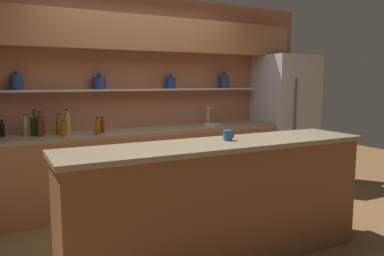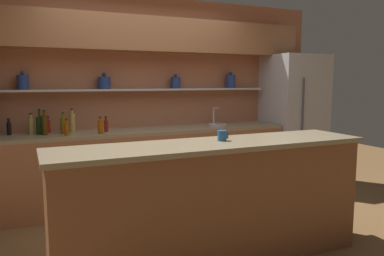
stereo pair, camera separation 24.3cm
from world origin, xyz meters
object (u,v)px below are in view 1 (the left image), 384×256
at_px(sink_fixture, 211,123).
at_px(bottle_sauce_4, 102,126).
at_px(bottle_wine_2, 35,126).
at_px(bottle_sauce_6, 98,128).
at_px(refrigerator, 285,119).
at_px(bottle_sauce_9, 2,129).
at_px(coffee_mug, 228,135).
at_px(bottle_oil_1, 59,126).
at_px(bottle_spirit_3, 26,127).
at_px(bottle_sauce_5, 63,129).
at_px(bottle_spirit_0, 40,126).
at_px(bottle_spirit_7, 67,123).
at_px(bottle_sauce_8, 43,127).

height_order(sink_fixture, bottle_sauce_4, sink_fixture).
distance_m(bottle_wine_2, bottle_sauce_6, 0.69).
relative_size(refrigerator, bottle_sauce_9, 10.17).
bearing_deg(coffee_mug, bottle_sauce_4, 110.14).
bearing_deg(coffee_mug, bottle_sauce_6, 115.35).
xyz_separation_m(bottle_oil_1, bottle_sauce_6, (0.38, -0.20, -0.01)).
relative_size(bottle_spirit_3, coffee_mug, 2.48).
distance_m(sink_fixture, bottle_sauce_6, 1.60).
bearing_deg(bottle_oil_1, bottle_sauce_5, -84.17).
relative_size(bottle_spirit_0, bottle_spirit_3, 1.16).
distance_m(bottle_oil_1, bottle_sauce_9, 0.58).
bearing_deg(bottle_sauce_9, coffee_mug, -48.48).
distance_m(bottle_sauce_5, coffee_mug, 1.91).
relative_size(bottle_spirit_7, bottle_sauce_9, 1.48).
height_order(bottle_wine_2, bottle_sauce_8, bottle_wine_2).
bearing_deg(bottle_wine_2, bottle_spirit_3, 159.37).
bearing_deg(bottle_wine_2, refrigerator, -2.26).
xyz_separation_m(bottle_sauce_8, coffee_mug, (1.26, -1.89, 0.06)).
distance_m(bottle_oil_1, bottle_sauce_6, 0.43).
bearing_deg(bottle_sauce_9, bottle_oil_1, -14.91).
distance_m(bottle_wine_2, bottle_sauce_4, 0.73).
bearing_deg(sink_fixture, bottle_sauce_8, 175.60).
xyz_separation_m(bottle_oil_1, bottle_spirit_3, (-0.34, 0.11, 0.00)).
bearing_deg(bottle_sauce_6, bottle_spirit_3, 156.38).
distance_m(bottle_sauce_5, bottle_sauce_6, 0.36).
distance_m(bottle_oil_1, bottle_spirit_7, 0.17).
relative_size(refrigerator, bottle_wine_2, 6.55).
height_order(bottle_sauce_9, coffee_mug, coffee_mug).
relative_size(bottle_sauce_4, bottle_sauce_8, 0.93).
distance_m(bottle_wine_2, coffee_mug, 2.26).
height_order(bottle_oil_1, bottle_sauce_4, bottle_oil_1).
height_order(bottle_spirit_0, bottle_sauce_5, bottle_spirit_0).
distance_m(refrigerator, bottle_sauce_5, 3.20).
height_order(bottle_sauce_4, bottle_sauce_6, bottle_sauce_6).
bearing_deg(refrigerator, bottle_oil_1, 178.91).
relative_size(bottle_spirit_3, bottle_sauce_5, 1.28).
relative_size(bottle_spirit_7, bottle_sauce_8, 1.40).
bearing_deg(bottle_wine_2, bottle_sauce_5, -43.20).
height_order(bottle_wine_2, bottle_sauce_5, bottle_wine_2).
distance_m(bottle_sauce_4, bottle_spirit_7, 0.40).
height_order(bottle_sauce_5, bottle_sauce_6, bottle_sauce_6).
xyz_separation_m(bottle_sauce_4, bottle_spirit_7, (-0.37, 0.15, 0.04)).
distance_m(bottle_sauce_6, bottle_sauce_9, 1.01).
height_order(bottle_wine_2, bottle_spirit_7, bottle_wine_2).
bearing_deg(bottle_sauce_4, bottle_sauce_5, -162.42).
relative_size(bottle_sauce_5, bottle_spirit_7, 0.68).
bearing_deg(bottle_wine_2, bottle_oil_1, -17.10).
distance_m(refrigerator, bottle_oil_1, 3.22).
relative_size(bottle_spirit_3, bottle_sauce_9, 1.28).
distance_m(bottle_sauce_8, bottle_sauce_9, 0.41).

